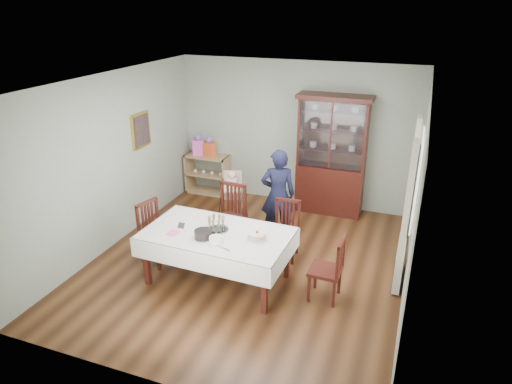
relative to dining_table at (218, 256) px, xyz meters
The scene contains 25 objects.
floor 0.72m from the dining_table, 68.76° to the left, with size 5.00×5.00×0.00m, color #593319.
room_shell 1.73m from the dining_table, 78.67° to the left, with size 5.00×5.00×5.00m.
dining_table is the anchor object (origin of this frame).
china_cabinet 3.08m from the dining_table, 71.05° to the left, with size 1.30×0.48×2.18m.
sideboard 3.23m from the dining_table, 118.27° to the left, with size 0.90×0.38×0.80m.
picture_frame 2.73m from the dining_table, 145.68° to the left, with size 0.04×0.48×0.58m, color gold.
window 2.84m from the dining_table, 19.53° to the left, with size 0.04×1.02×1.22m, color white.
curtain_left 2.62m from the dining_table, ahead, with size 0.07×0.30×1.55m, color silver.
curtain_right 3.00m from the dining_table, 31.97° to the left, with size 0.07×0.30×1.55m, color silver.
radiator 2.53m from the dining_table, 19.99° to the left, with size 0.10×0.80×0.55m, color white.
chair_far_left 0.97m from the dining_table, 104.48° to the left, with size 0.49×0.49×1.03m.
chair_far_right 1.17m from the dining_table, 53.89° to the left, with size 0.43×0.43×0.90m.
chair_end_left 1.09m from the dining_table, behind, with size 0.53×0.53×0.94m.
chair_end_right 1.52m from the dining_table, ahead, with size 0.42×0.42×0.90m.
woman 1.61m from the dining_table, 75.67° to the left, with size 0.56×0.37×1.53m, color black.
high_chair 1.81m from the dining_table, 106.42° to the left, with size 0.53×0.53×0.97m.
champagne_tray 0.44m from the dining_table, 117.00° to the left, with size 0.33×0.33×0.20m.
birthday_cake 0.72m from the dining_table, ahead, with size 0.28×0.28×0.19m.
plate_stack_dark 0.49m from the dining_table, 118.52° to the right, with size 0.23×0.23×0.11m, color black.
plate_stack_white 0.50m from the dining_table, 66.66° to the right, with size 0.19×0.19×0.08m, color white.
napkin_stack 0.70m from the dining_table, 156.90° to the right, with size 0.13×0.13×0.02m, color #FF5DCE.
cutlery 0.70m from the dining_table, behind, with size 0.12×0.18×0.01m, color silver, non-canonical shape.
cake_knife 0.58m from the dining_table, 56.08° to the right, with size 0.26×0.02×0.01m, color silver.
gift_bag_pink 3.35m from the dining_table, 121.00° to the left, with size 0.26×0.21×0.42m.
gift_bag_orange 3.24m from the dining_table, 117.35° to the left, with size 0.25×0.20×0.40m.
Camera 1 is at (2.17, -5.52, 3.67)m, focal length 32.00 mm.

